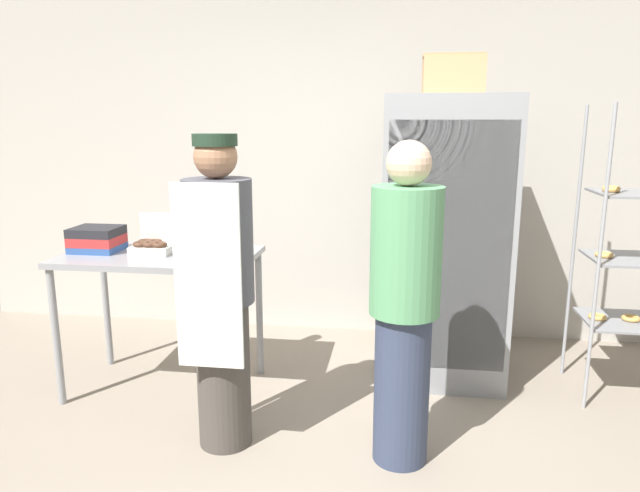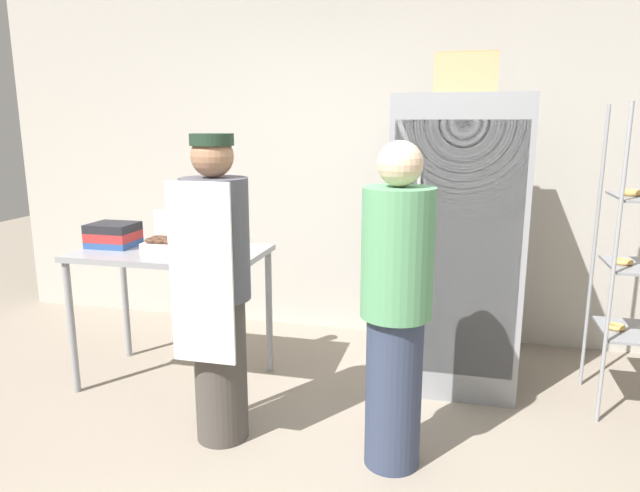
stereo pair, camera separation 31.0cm
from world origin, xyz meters
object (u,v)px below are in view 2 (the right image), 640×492
cardboard_storage_box (466,75)px  binder_stack (113,235)px  refrigerator (456,244)px  blender_pitcher (225,225)px  person_baker (217,287)px  donut_box (164,242)px  person_customer (396,308)px

cardboard_storage_box → binder_stack: bearing=-167.2°
refrigerator → blender_pitcher: 1.48m
refrigerator → person_baker: bearing=-138.7°
refrigerator → person_baker: refrigerator is taller
refrigerator → donut_box: size_ratio=7.51×
person_customer → person_baker: bearing=178.8°
blender_pitcher → donut_box: bearing=-147.6°
donut_box → binder_stack: bearing=178.9°
donut_box → person_customer: (1.53, -0.60, -0.12)m
blender_pitcher → person_baker: (0.28, -0.78, -0.17)m
blender_pitcher → binder_stack: (-0.69, -0.20, -0.06)m
refrigerator → person_customer: refrigerator is taller
donut_box → blender_pitcher: bearing=32.4°
cardboard_storage_box → person_customer: (-0.26, -1.09, -1.14)m
donut_box → cardboard_storage_box: 2.12m
blender_pitcher → cardboard_storage_box: size_ratio=0.81×
donut_box → person_baker: 0.84m
donut_box → binder_stack: size_ratio=0.85×
refrigerator → donut_box: 1.84m
person_baker → donut_box: bearing=136.7°
donut_box → person_baker: person_baker is taller
blender_pitcher → person_baker: size_ratio=0.18×
binder_stack → person_customer: person_customer is taller
cardboard_storage_box → blender_pitcher: bearing=-168.9°
person_baker → person_customer: (0.92, -0.02, -0.03)m
blender_pitcher → cardboard_storage_box: bearing=11.1°
refrigerator → blender_pitcher: bearing=-170.4°
blender_pitcher → person_customer: bearing=-33.7°
blender_pitcher → binder_stack: bearing=-163.8°
donut_box → blender_pitcher: blender_pitcher is taller
blender_pitcher → person_customer: size_ratio=0.19×
refrigerator → person_customer: bearing=-103.7°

